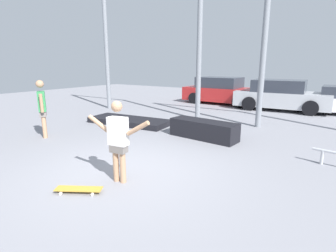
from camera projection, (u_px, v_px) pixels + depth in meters
The scene contains 9 objects.
ground_plane at pixel (124, 171), 5.49m from camera, with size 36.00×36.00×0.00m, color gray.
skateboarder at pixel (118, 138), 4.82m from camera, with size 1.33×0.27×1.55m.
skateboard at pixel (79, 189), 4.58m from camera, with size 0.81×0.60×0.08m.
grind_box at pixel (204, 129), 7.90m from camera, with size 2.08×0.66×0.55m, color black.
manual_pad at pixel (129, 121), 9.89m from camera, with size 3.12×1.16×0.20m, color black.
canopy_support_left at pixel (147, 22), 11.18m from camera, with size 5.27×0.20×6.67m.
parked_car_red at pixel (221, 91), 14.91m from camera, with size 4.25×2.06×1.49m.
parked_car_silver at pixel (281, 96), 12.73m from camera, with size 4.34×2.16×1.46m.
bystander at pixel (42, 106), 7.86m from camera, with size 0.67×0.48×1.74m.
Camera 1 is at (3.60, -3.76, 2.19)m, focal length 28.00 mm.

